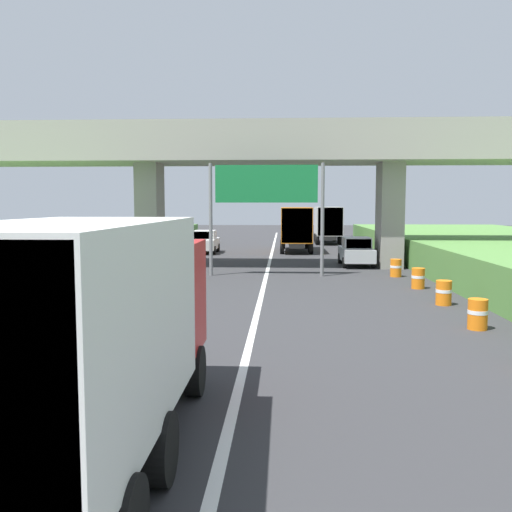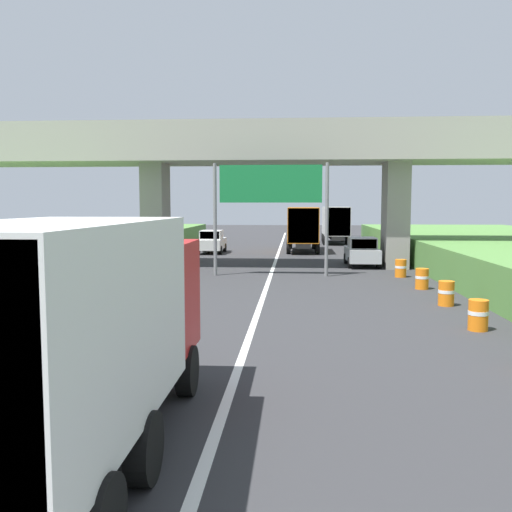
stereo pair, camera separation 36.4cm
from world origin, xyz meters
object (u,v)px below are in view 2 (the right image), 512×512
car_silver (362,252)px  construction_barrel_3 (446,293)px  construction_barrel_4 (422,279)px  overhead_highway_sign (271,192)px  car_white (212,242)px  truck_red (79,327)px  truck_blue (335,223)px  truck_orange (303,227)px  construction_barrel_5 (401,268)px  construction_barrel_2 (478,315)px

car_silver → construction_barrel_3: car_silver is taller
construction_barrel_4 → car_silver: bearing=99.6°
overhead_highway_sign → car_white: 14.56m
truck_red → car_silver: (7.00, 25.76, -1.08)m
car_white → construction_barrel_4: (11.78, -17.25, -0.40)m
truck_blue → car_white: size_ratio=1.78×
truck_orange → car_white: 7.21m
truck_red → truck_blue: bearing=81.5°
construction_barrel_4 → construction_barrel_5: size_ratio=1.00×
overhead_highway_sign → truck_red: 21.01m
car_silver → overhead_highway_sign: bearing=-136.5°
overhead_highway_sign → truck_orange: (1.85, 15.05, -2.35)m
truck_blue → construction_barrel_2: (1.54, -36.49, -1.47)m
truck_red → truck_blue: 45.83m
truck_orange → construction_barrel_3: truck_orange is taller
overhead_highway_sign → car_white: (-5.04, 13.22, -3.43)m
car_white → construction_barrel_3: bearing=-61.0°
truck_orange → construction_barrel_5: (4.73, -15.12, -1.47)m
truck_orange → truck_red: (-3.62, -35.86, 0.00)m
car_white → construction_barrel_2: 27.74m
truck_orange → construction_barrel_3: bearing=-78.1°
truck_red → construction_barrel_4: bearing=63.1°
overhead_highway_sign → construction_barrel_3: bearing=-50.0°
car_silver → construction_barrel_5: car_silver is taller
construction_barrel_2 → car_white: bearing=114.7°
truck_orange → car_silver: bearing=-71.5°
overhead_highway_sign → construction_barrel_5: (6.58, -0.06, -3.83)m
truck_blue → construction_barrel_3: truck_blue is taller
truck_blue → construction_barrel_4: size_ratio=8.11×
truck_orange → car_white: size_ratio=1.78×
construction_barrel_5 → construction_barrel_4: bearing=-87.6°
truck_red → construction_barrel_5: 22.41m
construction_barrel_5 → truck_blue: bearing=93.6°
truck_red → construction_barrel_3: bearing=56.5°
car_silver → truck_red: bearing=-105.2°
truck_red → construction_barrel_5: size_ratio=8.11×
construction_barrel_2 → construction_barrel_3: size_ratio=1.00×
construction_barrel_4 → construction_barrel_5: (-0.17, 3.97, 0.00)m
car_silver → construction_barrel_3: 13.05m
car_white → construction_barrel_5: 17.65m
overhead_highway_sign → car_white: size_ratio=1.43×
car_white → truck_red: bearing=-84.5°
truck_red → construction_barrel_4: size_ratio=8.11×
construction_barrel_2 → car_silver: bearing=94.5°
construction_barrel_3 → construction_barrel_5: same height
car_white → truck_orange: bearing=14.9°
overhead_highway_sign → construction_barrel_2: overhead_highway_sign is taller
construction_barrel_4 → construction_barrel_5: same height
truck_orange → construction_barrel_2: 27.48m
truck_orange → overhead_highway_sign: bearing=-97.0°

